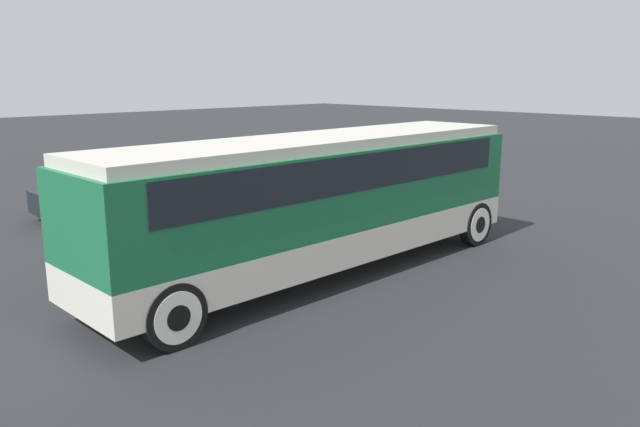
# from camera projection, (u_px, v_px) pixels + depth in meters

# --- Properties ---
(ground_plane) EXTENTS (120.00, 120.00, 0.00)m
(ground_plane) POSITION_uv_depth(u_px,v_px,m) (320.00, 274.00, 14.00)
(ground_plane) COLOR #26282B
(tour_bus) EXTENTS (11.03, 2.56, 3.08)m
(tour_bus) POSITION_uv_depth(u_px,v_px,m) (323.00, 191.00, 13.65)
(tour_bus) COLOR silver
(tour_bus) RESTS_ON ground_plane
(parked_car_near) EXTENTS (4.25, 1.83, 1.50)m
(parked_car_near) POSITION_uv_depth(u_px,v_px,m) (219.00, 190.00, 20.15)
(parked_car_near) COLOR navy
(parked_car_near) RESTS_ON ground_plane
(parked_car_mid) EXTENTS (4.73, 1.78, 1.41)m
(parked_car_mid) POSITION_uv_depth(u_px,v_px,m) (112.00, 192.00, 19.86)
(parked_car_mid) COLOR black
(parked_car_mid) RESTS_ON ground_plane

